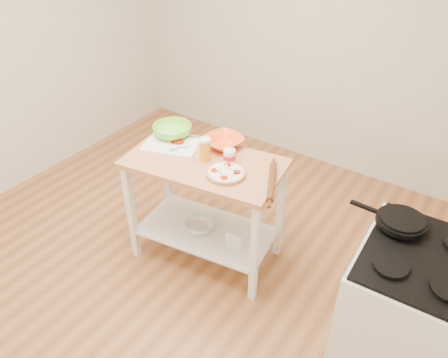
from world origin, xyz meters
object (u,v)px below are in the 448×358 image
gas_stove (405,315)px  shelf_glass_bowl (200,226)px  shelf_bin (236,236)px  prep_island (205,190)px  pizza (226,173)px  green_bowl (173,131)px  rolling_pin (272,182)px  cutting_board (172,143)px  spatula (178,149)px  yogurt_tub (229,156)px  orange_bowl (223,142)px  beer_pint (205,149)px  skillet (400,221)px  knife (179,136)px

gas_stove → shelf_glass_bowl: size_ratio=4.85×
shelf_glass_bowl → shelf_bin: size_ratio=1.84×
prep_island → pizza: bearing=-13.8°
green_bowl → rolling_pin: (0.95, -0.13, -0.02)m
cutting_board → shelf_bin: size_ratio=3.84×
gas_stove → spatula: (-1.78, 0.15, 0.44)m
pizza → yogurt_tub: (-0.06, 0.14, 0.04)m
orange_bowl → beer_pint: beer_pint is taller
orange_bowl → shelf_glass_bowl: (-0.03, -0.27, -0.64)m
pizza → cutting_board: bearing=169.3°
yogurt_tub → shelf_bin: yogurt_tub is taller
shelf_glass_bowl → gas_stove: bearing=-3.9°
skillet → shelf_bin: bearing=-176.6°
knife → shelf_bin: bearing=-39.5°
green_bowl → knife: bearing=-0.6°
spatula → orange_bowl: orange_bowl is taller
prep_island → gas_stove: bearing=-5.1°
spatula → skillet: bearing=-43.0°
prep_island → skillet: (1.34, 0.03, 0.33)m
pizza → orange_bowl: bearing=127.6°
prep_island → beer_pint: 0.34m
yogurt_tub → shelf_bin: size_ratio=1.47×
pizza → cutting_board: size_ratio=0.56×
gas_stove → orange_bowl: (-1.54, 0.38, 0.46)m
knife → rolling_pin: (0.89, -0.13, 0.01)m
gas_stove → pizza: size_ratio=4.11×
gas_stove → knife: (-1.89, 0.28, 0.44)m
cutting_board → rolling_pin: 0.87m
knife → yogurt_tub: (0.51, -0.07, 0.03)m
skillet → yogurt_tub: bearing=179.7°
shelf_bin → rolling_pin: bearing=1.6°
prep_island → yogurt_tub: yogurt_tub is taller
prep_island → beer_pint: bearing=108.6°
orange_bowl → rolling_pin: size_ratio=0.70×
gas_stove → shelf_bin: gas_stove is taller
gas_stove → pizza: gas_stove is taller
yogurt_tub → green_bowl: bearing=173.3°
prep_island → green_bowl: (-0.41, 0.15, 0.30)m
prep_island → knife: 0.47m
gas_stove → green_bowl: 2.02m
rolling_pin → beer_pint: bearing=179.1°
rolling_pin → gas_stove: bearing=-8.6°
beer_pint → shelf_glass_bowl: (-0.04, -0.05, -0.69)m
gas_stove → cutting_board: 1.93m
green_bowl → beer_pint: (0.41, -0.13, 0.04)m
rolling_pin → cutting_board: bearing=177.7°
prep_island → shelf_glass_bowl: 0.35m
beer_pint → shelf_bin: (0.28, -0.02, -0.66)m
gas_stove → green_bowl: (-1.95, 0.29, 0.47)m
skillet → orange_bowl: skillet is taller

